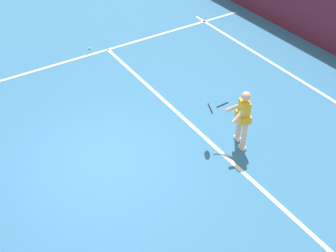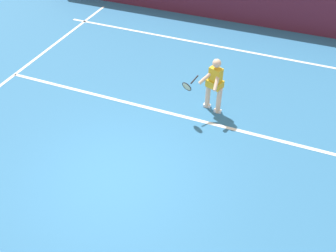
{
  "view_description": "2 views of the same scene",
  "coord_description": "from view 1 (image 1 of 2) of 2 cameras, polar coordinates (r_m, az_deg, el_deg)",
  "views": [
    {
      "loc": [
        -7.24,
        2.84,
        7.11
      ],
      "look_at": [
        -0.93,
        -1.22,
        1.14
      ],
      "focal_mm": 46.65,
      "sensor_mm": 36.0,
      "label": 1
    },
    {
      "loc": [
        -3.01,
        4.46,
        6.07
      ],
      "look_at": [
        -0.75,
        -1.22,
        0.75
      ],
      "focal_mm": 38.47,
      "sensor_mm": 36.0,
      "label": 2
    }
  ],
  "objects": [
    {
      "name": "service_line_marking",
      "position": [
        11.48,
        2.98,
        0.18
      ],
      "size": [
        9.7,
        0.1,
        0.01
      ],
      "primitive_type": "cube",
      "color": "white",
      "rests_on": "ground"
    },
    {
      "name": "tennis_player",
      "position": [
        10.49,
        9.63,
        1.21
      ],
      "size": [
        0.99,
        0.86,
        1.55
      ],
      "color": "beige",
      "rests_on": "ground"
    },
    {
      "name": "tennis_ball_near",
      "position": [
        15.12,
        -10.23,
        9.95
      ],
      "size": [
        0.07,
        0.07,
        0.07
      ],
      "primitive_type": "sphere",
      "color": "#D1E533",
      "rests_on": "ground"
    },
    {
      "name": "sideline_right_marking",
      "position": [
        14.31,
        -16.97,
        6.93
      ],
      "size": [
        0.1,
        16.1,
        0.01
      ],
      "primitive_type": "cube",
      "color": "white",
      "rests_on": "ground"
    },
    {
      "name": "ground_plane",
      "position": [
        10.54,
        -8.33,
        -4.44
      ],
      "size": [
        23.53,
        23.53,
        0.0
      ],
      "primitive_type": "plane",
      "color": "teal"
    },
    {
      "name": "baseline_marking",
      "position": [
        13.83,
        16.84,
        5.77
      ],
      "size": [
        10.7,
        0.1,
        0.01
      ],
      "primitive_type": "cube",
      "color": "white",
      "rests_on": "ground"
    }
  ]
}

